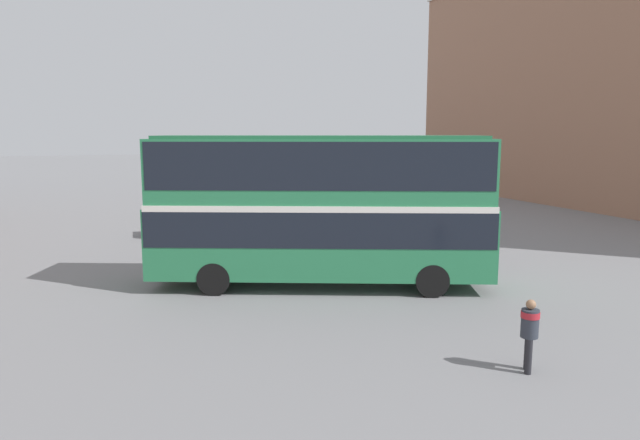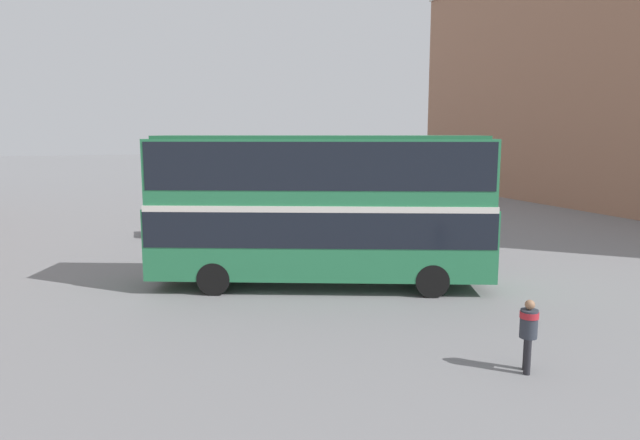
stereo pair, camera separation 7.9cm
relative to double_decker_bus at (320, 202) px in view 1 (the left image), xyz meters
The scene contains 5 objects.
ground_plane 2.96m from the double_decker_bus, 124.39° to the left, with size 240.00×240.00×0.00m, color slate.
building_row_right 29.50m from the double_decker_bus, 24.15° to the left, with size 8.58×40.24×17.66m.
double_decker_bus is the anchor object (origin of this frame).
pedestrian_foreground 8.34m from the double_decker_bus, 76.55° to the right, with size 0.55×0.55×1.59m.
parked_car_kerb_near 11.88m from the double_decker_bus, 102.12° to the left, with size 4.66×1.98×1.46m.
Camera 1 is at (-5.70, -18.00, 5.07)m, focal length 32.00 mm.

